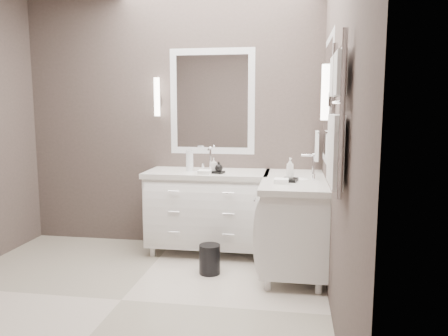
% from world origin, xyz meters
% --- Properties ---
extents(floor, '(3.20, 3.00, 0.01)m').
position_xyz_m(floor, '(0.00, 0.00, -0.01)').
color(floor, beige).
rests_on(floor, ground).
extents(wall_back, '(3.20, 0.01, 2.70)m').
position_xyz_m(wall_back, '(0.00, 1.50, 1.35)').
color(wall_back, '#483D3A').
rests_on(wall_back, floor).
extents(wall_right, '(0.01, 3.00, 2.70)m').
position_xyz_m(wall_right, '(1.60, 0.00, 1.35)').
color(wall_right, '#483D3A').
rests_on(wall_right, floor).
extents(vanity_back, '(1.24, 0.59, 0.97)m').
position_xyz_m(vanity_back, '(0.45, 1.23, 0.49)').
color(vanity_back, white).
rests_on(vanity_back, floor).
extents(vanity_right, '(0.59, 1.24, 0.97)m').
position_xyz_m(vanity_right, '(1.33, 0.90, 0.49)').
color(vanity_right, white).
rests_on(vanity_right, floor).
extents(mirror_back, '(0.90, 0.02, 1.10)m').
position_xyz_m(mirror_back, '(0.45, 1.49, 1.55)').
color(mirror_back, white).
rests_on(mirror_back, wall_back).
extents(mirror_right, '(0.02, 0.90, 1.10)m').
position_xyz_m(mirror_right, '(1.59, 0.80, 1.55)').
color(mirror_right, white).
rests_on(mirror_right, wall_right).
extents(sconce_back, '(0.06, 0.06, 0.40)m').
position_xyz_m(sconce_back, '(-0.13, 1.43, 1.59)').
color(sconce_back, white).
rests_on(sconce_back, wall_back).
extents(sconce_right, '(0.06, 0.06, 0.40)m').
position_xyz_m(sconce_right, '(1.53, 0.22, 1.59)').
color(sconce_right, white).
rests_on(sconce_right, wall_right).
extents(towel_bar_corner, '(0.03, 0.22, 0.30)m').
position_xyz_m(towel_bar_corner, '(1.54, 1.36, 1.12)').
color(towel_bar_corner, white).
rests_on(towel_bar_corner, wall_right).
extents(towel_ladder, '(0.06, 0.58, 0.90)m').
position_xyz_m(towel_ladder, '(1.55, -0.40, 1.39)').
color(towel_ladder, white).
rests_on(towel_ladder, wall_right).
extents(waste_bin, '(0.20, 0.20, 0.27)m').
position_xyz_m(waste_bin, '(0.58, 0.65, 0.13)').
color(waste_bin, black).
rests_on(waste_bin, floor).
extents(amenity_tray_back, '(0.17, 0.14, 0.02)m').
position_xyz_m(amenity_tray_back, '(0.56, 1.11, 0.86)').
color(amenity_tray_back, black).
rests_on(amenity_tray_back, vanity_back).
extents(amenity_tray_right, '(0.15, 0.19, 0.03)m').
position_xyz_m(amenity_tray_right, '(1.28, 0.75, 0.86)').
color(amenity_tray_right, black).
rests_on(amenity_tray_right, vanity_right).
extents(water_bottle, '(0.09, 0.09, 0.21)m').
position_xyz_m(water_bottle, '(0.27, 1.21, 0.95)').
color(water_bottle, silver).
rests_on(water_bottle, vanity_back).
extents(soap_bottle_a, '(0.07, 0.07, 0.13)m').
position_xyz_m(soap_bottle_a, '(0.53, 1.13, 0.94)').
color(soap_bottle_a, white).
rests_on(soap_bottle_a, amenity_tray_back).
extents(soap_bottle_b, '(0.08, 0.08, 0.10)m').
position_xyz_m(soap_bottle_b, '(0.59, 1.08, 0.92)').
color(soap_bottle_b, black).
rests_on(soap_bottle_b, amenity_tray_back).
extents(soap_bottle_c, '(0.09, 0.09, 0.18)m').
position_xyz_m(soap_bottle_c, '(1.28, 0.75, 0.97)').
color(soap_bottle_c, white).
rests_on(soap_bottle_c, amenity_tray_right).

